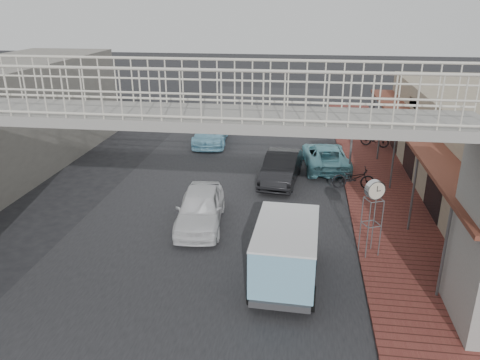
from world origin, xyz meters
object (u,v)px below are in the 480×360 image
(white_hatchback, at_px, (200,208))
(dark_sedan, at_px, (281,168))
(street_clock, at_px, (375,193))
(angkot_far, at_px, (211,132))
(angkot_van, at_px, (287,245))
(angkot_curb, at_px, (325,156))
(motorcycle_far, at_px, (375,138))
(arrow_sign, at_px, (369,128))
(motorcycle_near, at_px, (354,178))

(white_hatchback, xyz_separation_m, dark_sedan, (2.68, 4.80, -0.00))
(dark_sedan, bearing_deg, street_clock, -57.26)
(angkot_far, distance_m, street_clock, 14.22)
(angkot_van, height_order, street_clock, street_clock)
(white_hatchback, bearing_deg, angkot_curb, 50.29)
(dark_sedan, distance_m, angkot_far, 7.20)
(angkot_van, relative_size, motorcycle_far, 2.46)
(angkot_far, bearing_deg, dark_sedan, -57.76)
(angkot_van, distance_m, motorcycle_far, 14.62)
(angkot_far, relative_size, street_clock, 1.79)
(white_hatchback, height_order, angkot_far, white_hatchback)
(white_hatchback, xyz_separation_m, angkot_curb, (4.70, 6.99, -0.07))
(dark_sedan, xyz_separation_m, angkot_curb, (2.02, 2.18, -0.07))
(angkot_van, bearing_deg, motorcycle_far, 75.18)
(motorcycle_far, relative_size, arrow_sign, 0.54)
(arrow_sign, bearing_deg, street_clock, -110.60)
(white_hatchback, bearing_deg, motorcycle_far, 49.09)
(angkot_curb, bearing_deg, motorcycle_near, 105.55)
(angkot_curb, distance_m, angkot_far, 7.30)
(angkot_curb, relative_size, arrow_sign, 1.47)
(arrow_sign, bearing_deg, angkot_curb, 121.41)
(angkot_curb, bearing_deg, angkot_van, 76.24)
(white_hatchback, xyz_separation_m, angkot_van, (3.23, -3.27, 0.52))
(angkot_far, height_order, motorcycle_near, angkot_far)
(angkot_curb, height_order, arrow_sign, arrow_sign)
(dark_sedan, distance_m, motorcycle_far, 7.62)
(motorcycle_near, xyz_separation_m, arrow_sign, (0.61, 1.24, 1.92))
(angkot_van, bearing_deg, motorcycle_near, 73.16)
(white_hatchback, xyz_separation_m, street_clock, (5.80, -1.46, 1.50))
(angkot_van, bearing_deg, angkot_curb, 84.12)
(angkot_curb, relative_size, motorcycle_far, 2.74)
(angkot_far, bearing_deg, white_hatchback, -85.92)
(angkot_far, relative_size, angkot_van, 1.14)
(angkot_van, xyz_separation_m, motorcycle_near, (2.57, 7.42, -0.62))
(motorcycle_near, bearing_deg, angkot_van, 157.76)
(dark_sedan, height_order, motorcycle_near, dark_sedan)
(arrow_sign, bearing_deg, dark_sedan, 173.33)
(angkot_far, bearing_deg, street_clock, -63.04)
(angkot_far, bearing_deg, motorcycle_far, -4.03)
(motorcycle_near, relative_size, motorcycle_far, 1.14)
(angkot_curb, height_order, angkot_van, angkot_van)
(angkot_van, bearing_deg, white_hatchback, 136.91)
(dark_sedan, relative_size, motorcycle_far, 2.57)
(angkot_van, xyz_separation_m, street_clock, (2.57, 1.81, 0.98))
(dark_sedan, bearing_deg, motorcycle_far, 56.76)
(motorcycle_near, distance_m, motorcycle_far, 6.77)
(dark_sedan, bearing_deg, angkot_curb, 53.38)
(angkot_far, xyz_separation_m, motorcycle_near, (7.48, -6.39, -0.07))
(motorcycle_near, distance_m, arrow_sign, 2.37)
(dark_sedan, height_order, motorcycle_far, dark_sedan)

